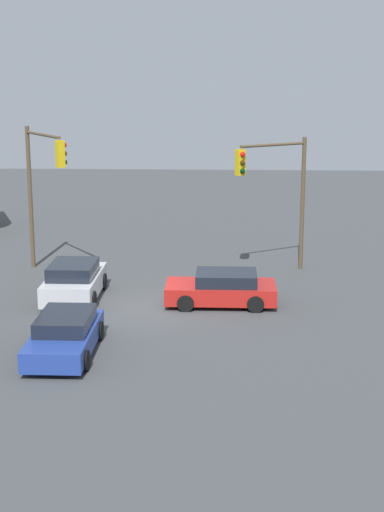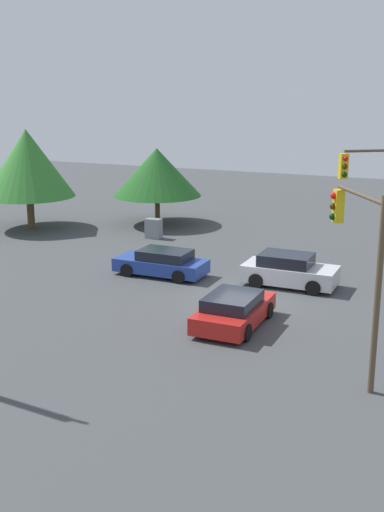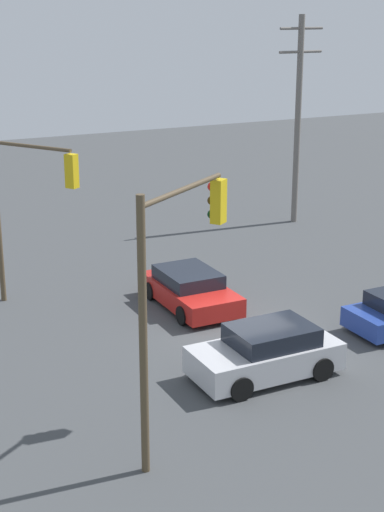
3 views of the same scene
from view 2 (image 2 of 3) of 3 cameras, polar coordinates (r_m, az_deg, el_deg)
name	(u,v)px [view 2 (image 2 of 3)]	position (r m, az deg, el deg)	size (l,w,h in m)	color
ground_plane	(246,302)	(26.35, 4.81, -4.13)	(80.00, 80.00, 0.00)	#424447
sedan_red	(234,310)	(23.62, 3.73, -4.81)	(2.06, 4.07, 1.25)	red
sedan_blue	(162,263)	(29.88, -2.69, -0.61)	(4.27, 1.91, 1.23)	#233D93
sedan_silver	(289,271)	(28.56, 8.63, -1.30)	(4.07, 2.00, 1.44)	silver
traffic_signal_cross	(359,249)	(19.43, 14.66, 0.63)	(2.11, 3.04, 5.73)	brown
electrical_cabinet	(154,228)	(37.39, -3.43, 2.46)	(0.90, 0.58, 1.14)	gray
tree_right	(157,172)	(40.96, -3.13, 7.45)	(5.63, 5.63, 4.83)	brown
tree_left	(28,163)	(40.81, -14.41, 7.99)	(5.63, 5.63, 6.10)	brown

